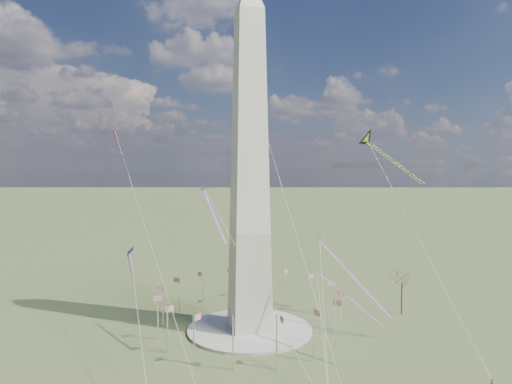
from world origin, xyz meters
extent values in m
plane|color=#4F5F2F|center=(0.00, 0.00, 0.00)|extent=(2000.00, 2000.00, 0.00)
cylinder|color=#B8B5A8|center=(0.00, 0.00, 0.40)|extent=(36.00, 36.00, 0.80)
cylinder|color=white|center=(26.00, 0.00, 6.50)|extent=(0.36, 0.36, 13.00)
cube|color=red|center=(26.00, 1.30, 11.80)|extent=(2.40, 0.08, 1.50)
cylinder|color=white|center=(24.02, 9.95, 6.50)|extent=(0.36, 0.36, 13.00)
cube|color=red|center=(23.52, 11.15, 11.80)|extent=(2.25, 0.99, 1.50)
cylinder|color=white|center=(18.38, 18.38, 6.50)|extent=(0.36, 0.36, 13.00)
cube|color=red|center=(17.47, 19.30, 11.80)|extent=(1.75, 1.75, 1.50)
cylinder|color=white|center=(9.95, 24.02, 6.50)|extent=(0.36, 0.36, 13.00)
cube|color=red|center=(8.75, 24.52, 11.80)|extent=(0.99, 2.25, 1.50)
cylinder|color=white|center=(0.00, 26.00, 6.50)|extent=(0.36, 0.36, 13.00)
cube|color=red|center=(-1.30, 26.00, 11.80)|extent=(0.08, 2.40, 1.50)
cylinder|color=white|center=(-9.95, 24.02, 6.50)|extent=(0.36, 0.36, 13.00)
cube|color=red|center=(-11.15, 23.52, 11.80)|extent=(0.99, 2.25, 1.50)
cylinder|color=white|center=(-18.38, 18.38, 6.50)|extent=(0.36, 0.36, 13.00)
cube|color=red|center=(-19.30, 17.47, 11.80)|extent=(1.75, 1.75, 1.50)
cylinder|color=white|center=(-24.02, 9.95, 6.50)|extent=(0.36, 0.36, 13.00)
cube|color=red|center=(-24.52, 8.75, 11.80)|extent=(2.25, 0.99, 1.50)
cylinder|color=white|center=(-26.00, 0.00, 6.50)|extent=(0.36, 0.36, 13.00)
cube|color=red|center=(-26.00, -1.30, 11.80)|extent=(2.40, 0.08, 1.50)
cylinder|color=white|center=(-24.02, -9.95, 6.50)|extent=(0.36, 0.36, 13.00)
cube|color=red|center=(-23.52, -11.15, 11.80)|extent=(2.25, 0.99, 1.50)
cylinder|color=white|center=(-18.38, -18.38, 6.50)|extent=(0.36, 0.36, 13.00)
cube|color=red|center=(-17.47, -19.30, 11.80)|extent=(1.75, 1.75, 1.50)
cylinder|color=white|center=(-9.95, -24.02, 6.50)|extent=(0.36, 0.36, 13.00)
cube|color=red|center=(-8.75, -24.52, 11.80)|extent=(0.99, 2.25, 1.50)
cylinder|color=white|center=(0.00, -26.00, 6.50)|extent=(0.36, 0.36, 13.00)
cube|color=red|center=(1.30, -26.00, 11.80)|extent=(0.08, 2.40, 1.50)
cylinder|color=white|center=(9.95, -24.02, 6.50)|extent=(0.36, 0.36, 13.00)
cube|color=red|center=(11.15, -23.52, 11.80)|extent=(0.99, 2.25, 1.50)
cylinder|color=white|center=(18.38, -18.38, 6.50)|extent=(0.36, 0.36, 13.00)
cube|color=red|center=(19.30, -17.47, 11.80)|extent=(1.75, 1.75, 1.50)
cylinder|color=white|center=(24.02, -9.95, 6.50)|extent=(0.36, 0.36, 13.00)
cube|color=red|center=(24.52, -8.75, 11.80)|extent=(2.25, 0.99, 1.50)
cylinder|color=#432E29|center=(50.48, 1.33, 5.23)|extent=(0.41, 0.41, 10.45)
imported|color=gray|center=(42.75, -45.61, 0.81)|extent=(0.62, 0.43, 1.62)
cube|color=yellow|center=(47.88, 1.66, 48.74)|extent=(10.04, 15.61, 12.73)
cube|color=yellow|center=(45.91, 0.42, 48.74)|extent=(10.04, 15.61, 12.73)
cube|color=#3C1A79|center=(-33.04, 0.61, 24.68)|extent=(2.05, 3.35, 2.75)
cube|color=#FD284F|center=(-33.04, 0.61, 20.12)|extent=(1.65, 3.31, 9.53)
cube|color=#FD284F|center=(20.57, -24.08, 20.08)|extent=(8.85, 21.63, 14.38)
cube|color=#FD284F|center=(-12.16, -11.74, 34.94)|extent=(3.07, 18.15, 11.43)
cube|color=#FD284F|center=(27.58, -8.28, 9.67)|extent=(13.68, 15.27, 12.47)
cube|color=red|center=(-38.06, 38.12, 59.67)|extent=(1.47, 2.29, 1.84)
cube|color=red|center=(-38.06, 38.12, 57.66)|extent=(0.98, 1.50, 4.22)
cube|color=white|center=(14.46, 50.98, 76.25)|extent=(1.46, 2.15, 1.67)
cube|color=white|center=(14.46, 50.98, 74.43)|extent=(1.06, 1.29, 3.82)
camera|label=1|loc=(-31.19, -125.56, 47.72)|focal=32.00mm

